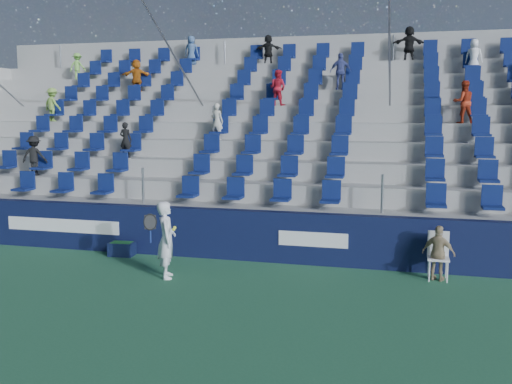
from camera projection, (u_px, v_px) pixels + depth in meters
ground at (208, 302)px, 10.64m from camera, size 70.00×70.00×0.00m
sponsor_wall at (252, 235)px, 13.58m from camera, size 24.00×0.32×1.20m
grandstand at (292, 155)px, 18.25m from camera, size 24.00×8.17×6.63m
tennis_player at (166, 240)px, 12.10m from camera, size 0.70×0.71×1.65m
line_judge_chair at (438, 252)px, 12.06m from camera, size 0.44×0.45×1.01m
line_judge at (439, 253)px, 11.91m from camera, size 0.74×0.50×1.17m
ball_bin at (122, 248)px, 14.04m from camera, size 0.63×0.44×0.34m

